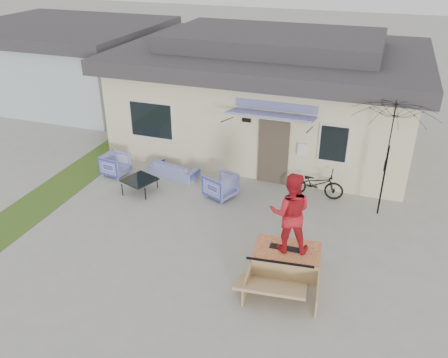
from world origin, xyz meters
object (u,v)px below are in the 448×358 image
(armchair_right, at_px, (220,184))
(skater, at_px, (290,211))
(skate_ramp, at_px, (287,259))
(armchair_left, at_px, (115,164))
(bicycle, at_px, (316,181))
(coffee_table, at_px, (140,185))
(loveseat, at_px, (174,166))
(skateboard, at_px, (288,248))
(patio_umbrella, at_px, (387,158))

(armchair_right, bearing_deg, skater, 67.36)
(skate_ramp, height_order, skater, skater)
(armchair_left, relative_size, skater, 0.40)
(skate_ramp, bearing_deg, bicycle, 82.84)
(bicycle, bearing_deg, armchair_right, 107.79)
(armchair_right, distance_m, skater, 3.94)
(coffee_table, relative_size, skate_ramp, 0.43)
(armchair_right, bearing_deg, bicycle, 132.11)
(loveseat, bearing_deg, skateboard, 154.11)
(coffee_table, bearing_deg, skate_ramp, -23.28)
(loveseat, relative_size, skate_ramp, 0.81)
(skate_ramp, xyz_separation_m, skater, (-0.01, 0.05, 1.29))
(armchair_right, bearing_deg, coffee_table, -54.32)
(armchair_right, distance_m, skate_ramp, 3.81)
(armchair_left, distance_m, patio_umbrella, 8.45)
(coffee_table, xyz_separation_m, skater, (5.08, -2.14, 1.33))
(bicycle, bearing_deg, coffee_table, 104.79)
(armchair_left, distance_m, skateboard, 7.04)
(skateboard, xyz_separation_m, skater, (0.00, 0.00, 1.01))
(loveseat, distance_m, skateboard, 5.74)
(patio_umbrella, bearing_deg, loveseat, 177.75)
(armchair_right, height_order, skate_ramp, armchair_right)
(patio_umbrella, distance_m, skater, 3.79)
(skateboard, bearing_deg, armchair_right, 132.78)
(skateboard, bearing_deg, patio_umbrella, 57.59)
(armchair_left, xyz_separation_m, patio_umbrella, (8.33, 0.32, 1.35))
(skate_ramp, distance_m, skater, 1.29)
(bicycle, height_order, skateboard, bicycle)
(skate_ramp, bearing_deg, skateboard, 90.00)
(skate_ramp, relative_size, skateboard, 2.42)
(armchair_left, height_order, patio_umbrella, patio_umbrella)
(armchair_left, relative_size, armchair_right, 0.95)
(coffee_table, bearing_deg, loveseat, 68.54)
(bicycle, height_order, skate_ramp, bicycle)
(patio_umbrella, height_order, skate_ramp, patio_umbrella)
(armchair_left, bearing_deg, loveseat, -66.01)
(armchair_left, height_order, skateboard, armchair_left)
(loveseat, distance_m, patio_umbrella, 6.64)
(patio_umbrella, relative_size, skater, 1.31)
(armchair_right, distance_m, skateboard, 3.77)
(loveseat, relative_size, patio_umbrella, 0.65)
(skate_ramp, bearing_deg, loveseat, 135.73)
(loveseat, xyz_separation_m, bicycle, (4.61, 0.13, 0.21))
(loveseat, relative_size, skateboard, 1.97)
(armchair_right, bearing_deg, armchair_left, -70.77)
(coffee_table, bearing_deg, armchair_right, 12.77)
(loveseat, height_order, armchair_left, armchair_left)
(bicycle, relative_size, skater, 0.86)
(skateboard, height_order, skater, skater)
(patio_umbrella, bearing_deg, armchair_left, -177.83)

